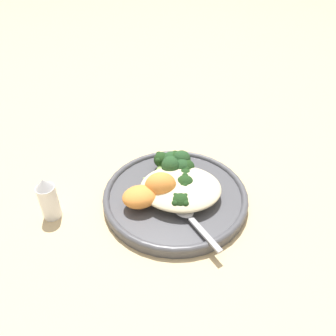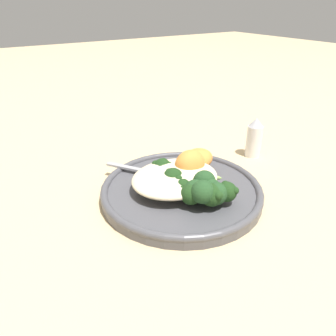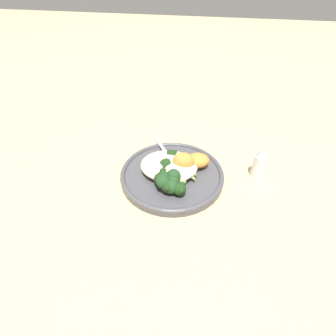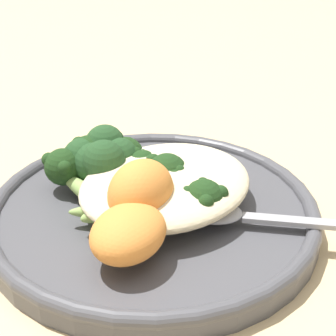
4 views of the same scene
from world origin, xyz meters
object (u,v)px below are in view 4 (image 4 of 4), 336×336
(spoon, at_px, (228,214))
(broccoli_stalk_5, at_px, (95,169))
(broccoli_stalk_0, at_px, (182,203))
(broccoli_stalk_4, at_px, (122,170))
(plate, at_px, (150,211))
(sweet_potato_chunk_0, at_px, (141,193))
(broccoli_stalk_2, at_px, (154,182))
(broccoli_stalk_3, at_px, (135,178))
(quinoa_mound, at_px, (166,184))
(kale_tuft, at_px, (102,157))
(broccoli_stalk_1, at_px, (153,193))
(broccoli_stalk_6, at_px, (71,175))
(sweet_potato_chunk_1, at_px, (128,233))

(spoon, bearing_deg, broccoli_stalk_5, 162.63)
(broccoli_stalk_0, xyz_separation_m, broccoli_stalk_4, (-0.00, -0.07, -0.00))
(plate, bearing_deg, sweet_potato_chunk_0, 32.89)
(plate, distance_m, sweet_potato_chunk_0, 0.05)
(broccoli_stalk_2, distance_m, broccoli_stalk_3, 0.02)
(quinoa_mound, bearing_deg, spoon, 102.11)
(broccoli_stalk_3, bearing_deg, broccoli_stalk_0, -117.03)
(kale_tuft, bearing_deg, broccoli_stalk_1, 86.85)
(quinoa_mound, height_order, broccoli_stalk_1, same)
(sweet_potato_chunk_0, bearing_deg, quinoa_mound, -167.35)
(broccoli_stalk_2, xyz_separation_m, broccoli_stalk_6, (0.03, -0.06, -0.00))
(quinoa_mound, height_order, spoon, quinoa_mound)
(kale_tuft, bearing_deg, broccoli_stalk_4, 99.60)
(broccoli_stalk_3, distance_m, kale_tuft, 0.04)
(sweet_potato_chunk_0, bearing_deg, broccoli_stalk_0, 141.16)
(broccoli_stalk_6, relative_size, spoon, 0.85)
(broccoli_stalk_3, bearing_deg, kale_tuft, 72.83)
(broccoli_stalk_6, xyz_separation_m, kale_tuft, (-0.03, 0.00, 0.01))
(quinoa_mound, xyz_separation_m, broccoli_stalk_3, (0.01, -0.03, -0.00))
(broccoli_stalk_2, height_order, spoon, broccoli_stalk_2)
(quinoa_mound, bearing_deg, broccoli_stalk_5, -69.83)
(quinoa_mound, distance_m, broccoli_stalk_0, 0.03)
(broccoli_stalk_0, distance_m, kale_tuft, 0.09)
(broccoli_stalk_0, xyz_separation_m, broccoli_stalk_2, (-0.01, -0.03, 0.00))
(plate, bearing_deg, broccoli_stalk_4, -93.56)
(plate, height_order, broccoli_stalk_4, broccoli_stalk_4)
(broccoli_stalk_6, relative_size, kale_tuft, 1.57)
(broccoli_stalk_0, height_order, broccoli_stalk_4, same)
(broccoli_stalk_2, bearing_deg, broccoli_stalk_5, 111.18)
(broccoli_stalk_3, height_order, sweet_potato_chunk_1, sweet_potato_chunk_1)
(broccoli_stalk_0, relative_size, broccoli_stalk_3, 0.96)
(broccoli_stalk_3, relative_size, broccoli_stalk_5, 0.92)
(broccoli_stalk_2, relative_size, sweet_potato_chunk_0, 1.66)
(broccoli_stalk_3, distance_m, broccoli_stalk_6, 0.05)
(broccoli_stalk_2, height_order, kale_tuft, kale_tuft)
(broccoli_stalk_1, bearing_deg, quinoa_mound, 17.46)
(sweet_potato_chunk_0, xyz_separation_m, spoon, (-0.05, 0.04, -0.02))
(plate, distance_m, broccoli_stalk_6, 0.07)
(broccoli_stalk_2, distance_m, sweet_potato_chunk_1, 0.07)
(broccoli_stalk_0, bearing_deg, broccoli_stalk_2, 124.10)
(quinoa_mound, distance_m, sweet_potato_chunk_1, 0.07)
(broccoli_stalk_1, distance_m, sweet_potato_chunk_1, 0.06)
(broccoli_stalk_1, relative_size, broccoli_stalk_6, 0.97)
(broccoli_stalk_0, relative_size, broccoli_stalk_2, 1.01)
(kale_tuft, bearing_deg, sweet_potato_chunk_0, 70.90)
(broccoli_stalk_2, distance_m, sweet_potato_chunk_0, 0.03)
(broccoli_stalk_1, distance_m, broccoli_stalk_5, 0.06)
(sweet_potato_chunk_1, height_order, kale_tuft, kale_tuft)
(plate, bearing_deg, spoon, 108.50)
(broccoli_stalk_6, bearing_deg, kale_tuft, -91.08)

